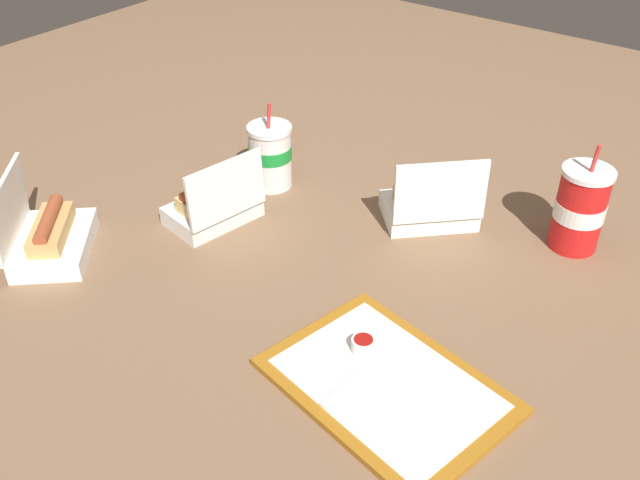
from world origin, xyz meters
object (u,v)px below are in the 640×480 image
at_px(ketchup_cup, 363,344).
at_px(clamshell_hotdog_left, 214,205).
at_px(clamshell_hotdog_center, 48,236).
at_px(soda_cup_front, 270,155).
at_px(food_tray, 387,385).
at_px(plastic_fork, 404,364).
at_px(soda_cup_corner, 580,209).
at_px(clamshell_hotdog_corner, 430,204).

relative_size(ketchup_cup, clamshell_hotdog_left, 0.20).
relative_size(ketchup_cup, clamshell_hotdog_center, 0.16).
bearing_deg(clamshell_hotdog_center, soda_cup_front, 69.51).
distance_m(clamshell_hotdog_left, clamshell_hotdog_center, 0.33).
xyz_separation_m(food_tray, soda_cup_front, (-0.56, 0.38, 0.07)).
bearing_deg(plastic_fork, soda_cup_corner, 76.05).
xyz_separation_m(food_tray, clamshell_hotdog_corner, (-0.19, 0.46, 0.03)).
bearing_deg(ketchup_cup, clamshell_hotdog_corner, 105.65).
xyz_separation_m(clamshell_hotdog_corner, soda_cup_front, (-0.37, -0.09, 0.04)).
height_order(ketchup_cup, soda_cup_corner, soda_cup_corner).
bearing_deg(clamshell_hotdog_corner, ketchup_cup, -74.35).
height_order(clamshell_hotdog_corner, soda_cup_corner, soda_cup_corner).
bearing_deg(soda_cup_front, ketchup_cup, -34.88).
height_order(clamshell_hotdog_corner, soda_cup_front, soda_cup_front).
height_order(ketchup_cup, clamshell_hotdog_left, clamshell_hotdog_left).
height_order(food_tray, soda_cup_front, soda_cup_front).
distance_m(food_tray, ketchup_cup, 0.08).
height_order(food_tray, clamshell_hotdog_left, clamshell_hotdog_left).
relative_size(food_tray, plastic_fork, 3.77).
xyz_separation_m(plastic_fork, soda_cup_corner, (0.09, 0.51, 0.07)).
distance_m(ketchup_cup, plastic_fork, 0.07).
bearing_deg(clamshell_hotdog_center, plastic_fork, 11.14).
relative_size(plastic_fork, soda_cup_corner, 0.47).
relative_size(ketchup_cup, clamshell_hotdog_corner, 0.17).
xyz_separation_m(plastic_fork, clamshell_hotdog_left, (-0.55, 0.14, 0.02)).
bearing_deg(soda_cup_front, plastic_fork, -30.38).
xyz_separation_m(plastic_fork, clamshell_hotdog_center, (-0.73, -0.14, 0.03)).
height_order(plastic_fork, clamshell_hotdog_center, clamshell_hotdog_center).
height_order(food_tray, soda_cup_corner, soda_cup_corner).
bearing_deg(clamshell_hotdog_center, clamshell_hotdog_left, 57.53).
bearing_deg(plastic_fork, clamshell_hotdog_corner, 110.54).
relative_size(clamshell_hotdog_left, soda_cup_front, 0.99).
xyz_separation_m(ketchup_cup, clamshell_hotdog_corner, (-0.12, 0.42, 0.01)).
bearing_deg(food_tray, soda_cup_corner, 81.08).
height_order(clamshell_hotdog_left, clamshell_hotdog_center, clamshell_hotdog_center).
xyz_separation_m(clamshell_hotdog_left, clamshell_hotdog_corner, (0.36, 0.28, 0.00)).
bearing_deg(soda_cup_corner, plastic_fork, -99.68).
relative_size(plastic_fork, soda_cup_front, 0.53).
bearing_deg(food_tray, ketchup_cup, 152.27).
distance_m(clamshell_hotdog_left, soda_cup_front, 0.19).
bearing_deg(clamshell_hotdog_corner, clamshell_hotdog_center, -134.25).
xyz_separation_m(food_tray, clamshell_hotdog_center, (-0.73, -0.10, 0.03)).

